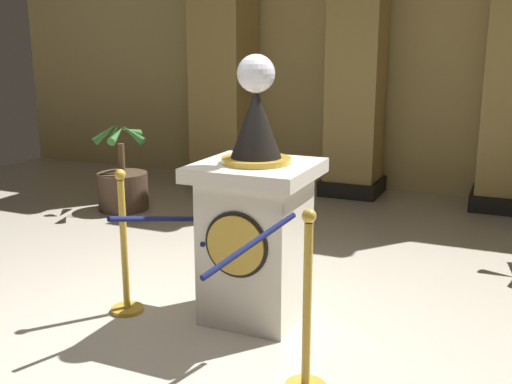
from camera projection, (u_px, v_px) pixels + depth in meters
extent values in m
plane|color=beige|center=(187.00, 331.00, 4.17)|extent=(11.56, 11.56, 0.00)
cube|color=tan|center=(367.00, 40.00, 8.07)|extent=(11.56, 0.16, 4.01)
cube|color=silver|center=(256.00, 248.00, 4.30)|extent=(0.64, 0.64, 1.03)
cube|color=silver|center=(256.00, 170.00, 4.17)|extent=(0.80, 0.80, 0.10)
cylinder|color=gold|center=(236.00, 245.00, 3.97)|extent=(0.41, 0.03, 0.41)
cylinder|color=black|center=(236.00, 245.00, 3.98)|extent=(0.46, 0.01, 0.46)
cylinder|color=gold|center=(256.00, 160.00, 4.15)|extent=(0.48, 0.48, 0.04)
cone|color=black|center=(256.00, 123.00, 4.09)|extent=(0.35, 0.35, 0.48)
cylinder|color=gold|center=(256.00, 88.00, 4.04)|extent=(0.03, 0.03, 0.06)
sphere|color=silver|center=(256.00, 74.00, 4.01)|extent=(0.26, 0.26, 0.26)
cylinder|color=gold|center=(127.00, 309.00, 4.48)|extent=(0.24, 0.24, 0.03)
cylinder|color=gold|center=(124.00, 247.00, 4.37)|extent=(0.05, 0.05, 1.00)
sphere|color=gold|center=(120.00, 175.00, 4.24)|extent=(0.08, 0.08, 0.08)
cylinder|color=gold|center=(307.00, 309.00, 3.34)|extent=(0.05, 0.05, 1.00)
sphere|color=gold|center=(309.00, 216.00, 3.21)|extent=(0.08, 0.08, 0.08)
cylinder|color=#141947|center=(160.00, 219.00, 4.04)|extent=(0.27, 0.80, 0.22)
cylinder|color=#141947|center=(251.00, 244.00, 3.53)|extent=(0.27, 0.80, 0.22)
sphere|color=#141947|center=(203.00, 244.00, 3.81)|extent=(0.04, 0.04, 0.04)
cube|color=black|center=(225.00, 174.00, 8.81)|extent=(0.86, 0.86, 0.20)
cube|color=tan|center=(224.00, 46.00, 8.38)|extent=(0.75, 0.75, 3.85)
cube|color=black|center=(505.00, 200.00, 7.33)|extent=(0.80, 0.80, 0.20)
cube|color=black|center=(352.00, 186.00, 8.07)|extent=(0.75, 0.75, 0.20)
cube|color=tan|center=(358.00, 46.00, 7.64)|extent=(0.66, 0.66, 3.85)
cylinder|color=#4C3828|center=(123.00, 191.00, 7.25)|extent=(0.60, 0.60, 0.45)
cylinder|color=brown|center=(121.00, 158.00, 7.15)|extent=(0.08, 0.08, 0.35)
cone|color=#387533|center=(132.00, 134.00, 7.03)|extent=(0.34, 0.12, 0.27)
cone|color=#387533|center=(130.00, 131.00, 7.21)|extent=(0.14, 0.35, 0.21)
cone|color=#387533|center=(115.00, 131.00, 7.22)|extent=(0.32, 0.26, 0.30)
cone|color=#387533|center=(106.00, 133.00, 7.08)|extent=(0.32, 0.22, 0.31)
cone|color=#387533|center=(117.00, 135.00, 6.92)|extent=(0.20, 0.34, 0.25)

